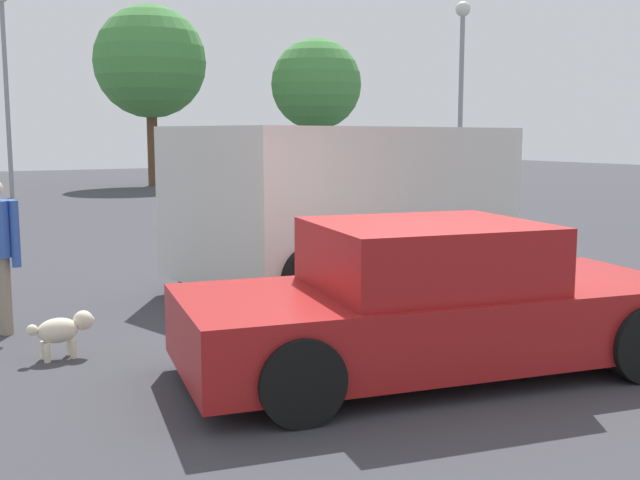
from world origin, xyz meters
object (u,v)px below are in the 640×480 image
Objects in this scene: light_post_near at (5,57)px; sedan_foreground at (433,304)px; dog at (63,329)px; van_white at (357,197)px; light_post_mid at (462,66)px.

sedan_foreground is at bearing -88.59° from light_post_near.
van_white is (4.43, 2.02, 0.89)m from dog.
light_post_mid reaches higher than dog.
light_post_near is (-0.52, 21.02, 3.82)m from sedan_foreground.
light_post_mid is at bearing 34.65° from dog.
dog is (-2.68, 1.97, -0.33)m from sedan_foreground.
light_post_mid is at bearing -151.49° from van_white.
van_white is 13.22m from light_post_mid.
dog is 19.62m from light_post_near.
light_post_mid is at bearing 59.70° from sedan_foreground.
light_post_near reaches higher than light_post_mid.
dog is 0.09× the size of light_post_near.
sedan_foreground is 0.78× the size of light_post_mid.
van_white is 17.49m from light_post_near.
light_post_near reaches higher than sedan_foreground.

